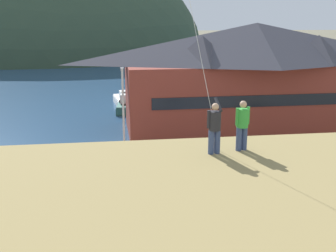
{
  "coord_description": "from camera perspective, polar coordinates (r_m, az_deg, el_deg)",
  "views": [
    {
      "loc": [
        -3.64,
        -19.15,
        11.63
      ],
      "look_at": [
        0.17,
        9.0,
        3.9
      ],
      "focal_mm": 43.78,
      "sensor_mm": 36.0,
      "label": 1
    }
  ],
  "objects": [
    {
      "name": "ground_plane",
      "position": [
        22.7,
        2.72,
        -15.62
      ],
      "size": [
        600.0,
        600.0,
        0.0
      ],
      "primitive_type": "plane",
      "color": "#66604C"
    },
    {
      "name": "parking_lot_pad",
      "position": [
        27.03,
        0.79,
        -10.15
      ],
      "size": [
        40.0,
        20.0,
        0.1
      ],
      "primitive_type": "cube",
      "color": "gray",
      "rests_on": "ground"
    },
    {
      "name": "bay_water",
      "position": [
        80.08,
        -5.06,
        6.81
      ],
      "size": [
        360.0,
        84.0,
        0.03
      ],
      "primitive_type": "cube",
      "color": "navy",
      "rests_on": "ground"
    },
    {
      "name": "far_hill_east_peak",
      "position": [
        131.43,
        -16.43,
        9.53
      ],
      "size": [
        94.24,
        71.71,
        64.88
      ],
      "primitive_type": "ellipsoid",
      "color": "#334733",
      "rests_on": "ground"
    },
    {
      "name": "harbor_lodge",
      "position": [
        43.38,
        11.98,
        7.1
      ],
      "size": [
        27.97,
        9.88,
        10.88
      ],
      "color": "brown",
      "rests_on": "ground"
    },
    {
      "name": "wharf_dock",
      "position": [
        55.19,
        -1.97,
        3.41
      ],
      "size": [
        3.2,
        15.76,
        0.7
      ],
      "color": "#70604C",
      "rests_on": "ground"
    },
    {
      "name": "moored_boat_wharfside",
      "position": [
        53.58,
        -5.73,
        3.39
      ],
      "size": [
        3.56,
        8.4,
        2.16
      ],
      "color": "silver",
      "rests_on": "ground"
    },
    {
      "name": "moored_boat_outer_mooring",
      "position": [
        53.33,
        1.96,
        3.4
      ],
      "size": [
        2.66,
        7.01,
        2.16
      ],
      "color": "navy",
      "rests_on": "ground"
    },
    {
      "name": "moored_boat_inner_slip",
      "position": [
        52.17,
        -5.57,
        3.07
      ],
      "size": [
        3.25,
        7.73,
        2.16
      ],
      "color": "#23564C",
      "rests_on": "ground"
    },
    {
      "name": "parked_car_front_row_red",
      "position": [
        21.49,
        0.36,
        -14.23
      ],
      "size": [
        4.24,
        2.14,
        1.82
      ],
      "color": "#9EA3A8",
      "rests_on": "parking_lot_pad"
    },
    {
      "name": "parked_car_mid_row_near",
      "position": [
        28.94,
        13.0,
        -6.61
      ],
      "size": [
        4.25,
        2.15,
        1.82
      ],
      "color": "silver",
      "rests_on": "parking_lot_pad"
    },
    {
      "name": "parked_car_lone_by_shed",
      "position": [
        24.74,
        15.0,
        -10.62
      ],
      "size": [
        4.23,
        2.11,
        1.82
      ],
      "color": "black",
      "rests_on": "parking_lot_pad"
    },
    {
      "name": "parked_car_back_row_right",
      "position": [
        27.63,
        -3.98,
        -7.31
      ],
      "size": [
        4.21,
        2.07,
        1.82
      ],
      "color": "red",
      "rests_on": "parking_lot_pad"
    },
    {
      "name": "parking_light_pole",
      "position": [
        30.54,
        -6.23,
        1.73
      ],
      "size": [
        0.24,
        0.78,
        7.81
      ],
      "color": "#ADADB2",
      "rests_on": "parking_lot_pad"
    },
    {
      "name": "person_kite_flyer",
      "position": [
        13.69,
        6.5,
        -0.05
      ],
      "size": [
        0.52,
        0.69,
        1.86
      ],
      "color": "#384770",
      "rests_on": "grassy_hill_foreground"
    },
    {
      "name": "person_companion",
      "position": [
        14.2,
        10.3,
        0.29
      ],
      "size": [
        0.53,
        0.4,
        1.74
      ],
      "color": "#384770",
      "rests_on": "grassy_hill_foreground"
    }
  ]
}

